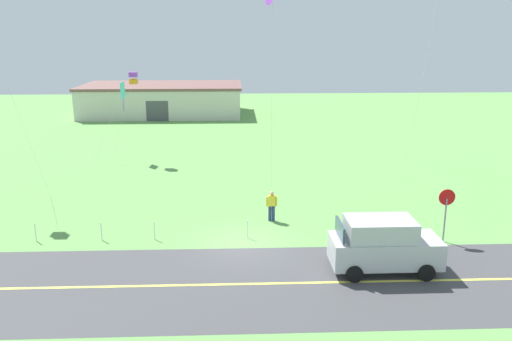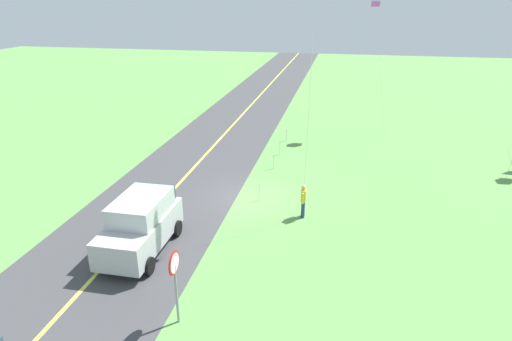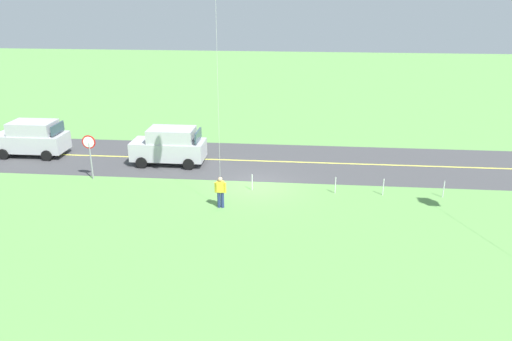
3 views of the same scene
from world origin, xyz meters
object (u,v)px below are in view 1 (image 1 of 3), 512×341
Objects in this scene: car_suv_foreground at (383,244)px; kite_green_far at (133,78)px; stop_sign at (446,205)px; warehouse_distant at (163,99)px; kite_blue_mid at (122,91)px; person_adult_near at (272,205)px.

car_suv_foreground is 0.66× the size of kite_green_far.
warehouse_distant is at bearing 114.52° from stop_sign.
kite_blue_mid reaches higher than car_suv_foreground.
warehouse_distant is at bearing 108.65° from car_suv_foreground.
kite_blue_mid reaches higher than stop_sign.
kite_blue_mid is 0.89× the size of kite_green_far.
kite_blue_mid reaches higher than warehouse_distant.
kite_green_far is 23.21m from warehouse_distant.
kite_blue_mid is (-10.21, 14.12, 4.31)m from person_adult_near.
car_suv_foreground is 4.77m from stop_sign.
kite_green_far reaches higher than person_adult_near.
car_suv_foreground is 25.05m from kite_blue_mid.
kite_blue_mid is at bearing 152.51° from person_adult_near.
stop_sign is at bearing 4.94° from person_adult_near.
stop_sign is 43.50m from warehouse_distant.
person_adult_near is 0.27× the size of kite_blue_mid.
warehouse_distant reaches higher than person_adult_near.
kite_blue_mid reaches higher than person_adult_near.
person_adult_near is at bearing 158.31° from stop_sign.
person_adult_near is 37.89m from warehouse_distant.
stop_sign is at bearing -65.48° from warehouse_distant.
warehouse_distant is (-0.02, 22.35, -3.42)m from kite_blue_mid.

